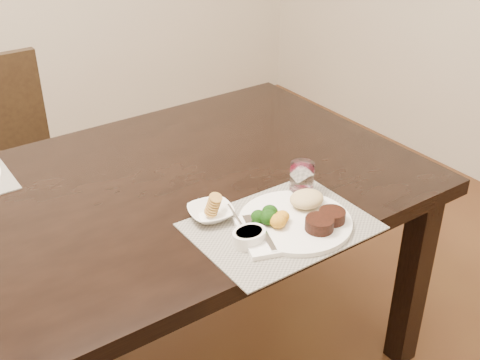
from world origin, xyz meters
TOP-DOWN VIEW (x-y plane):
  - dining_table at (0.00, 0.00)m, footprint 2.00×1.00m
  - chair_far at (0.00, 0.93)m, footprint 0.42×0.42m
  - placemat_near at (0.38, -0.37)m, footprint 0.46×0.34m
  - dinner_plate at (0.43, -0.39)m, footprint 0.30×0.30m
  - napkin_fork at (0.30, -0.38)m, footprint 0.15×0.20m
  - steak_knife at (0.52, -0.36)m, footprint 0.05×0.21m
  - cracker_bowl at (0.25, -0.23)m, footprint 0.14×0.14m
  - sauce_ramekin at (0.26, -0.39)m, footprint 0.09×0.14m
  - wine_glass_near at (0.53, -0.27)m, footprint 0.07×0.07m

SIDE VIEW (x-z plane):
  - chair_far at x=0.00m, z-range 0.05..0.95m
  - dining_table at x=0.00m, z-range 0.29..1.04m
  - placemat_near at x=0.38m, z-range 0.75..0.75m
  - steak_knife at x=0.52m, z-range 0.75..0.76m
  - napkin_fork at x=0.30m, z-range 0.75..0.77m
  - cracker_bowl at x=0.25m, z-range 0.74..0.80m
  - dinner_plate at x=0.43m, z-range 0.74..0.80m
  - sauce_ramekin at x=0.26m, z-range 0.74..0.81m
  - wine_glass_near at x=0.53m, z-range 0.75..0.84m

